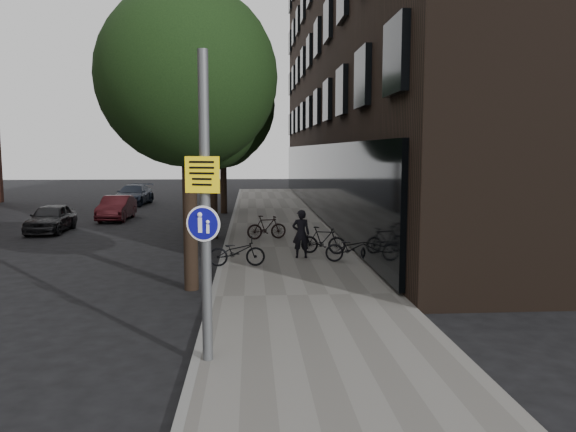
{
  "coord_description": "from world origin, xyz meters",
  "views": [
    {
      "loc": [
        -1.08,
        -9.56,
        3.51
      ],
      "look_at": [
        -0.22,
        3.33,
        2.0
      ],
      "focal_mm": 35.0,
      "sensor_mm": 36.0,
      "label": 1
    }
  ],
  "objects": [
    {
      "name": "signpost",
      "position": [
        -1.8,
        -0.67,
        2.61
      ],
      "size": [
        0.55,
        0.22,
        4.94
      ],
      "rotation": [
        0.0,
        0.0,
        -0.33
      ],
      "color": "#595B5E",
      "rests_on": "sidewalk"
    },
    {
      "name": "pedestrian",
      "position": [
        0.5,
        7.94,
        0.89
      ],
      "size": [
        0.56,
        0.37,
        1.54
      ],
      "primitive_type": "imported",
      "rotation": [
        0.0,
        0.0,
        3.14
      ],
      "color": "black",
      "rests_on": "sidewalk"
    },
    {
      "name": "street_tree_far",
      "position": [
        -2.53,
        22.14,
        5.11
      ],
      "size": [
        5.0,
        5.0,
        7.8
      ],
      "color": "black",
      "rests_on": "ground"
    },
    {
      "name": "parked_bike_curb_far",
      "position": [
        -0.49,
        11.8,
        0.58
      ],
      "size": [
        1.58,
        0.72,
        0.92
      ],
      "primitive_type": "imported",
      "rotation": [
        0.0,
        0.0,
        1.77
      ],
      "color": "black",
      "rests_on": "sidewalk"
    },
    {
      "name": "street_tree_mid",
      "position": [
        -2.53,
        13.14,
        5.11
      ],
      "size": [
        5.0,
        5.0,
        7.8
      ],
      "color": "black",
      "rests_on": "ground"
    },
    {
      "name": "parked_car_near",
      "position": [
        -9.7,
        15.08,
        0.61
      ],
      "size": [
        1.5,
        3.61,
        1.22
      ],
      "primitive_type": "imported",
      "rotation": [
        0.0,
        0.0,
        0.02
      ],
      "color": "black",
      "rests_on": "ground"
    },
    {
      "name": "parked_bike_facade_far",
      "position": [
        1.28,
        8.58,
        0.57
      ],
      "size": [
        1.55,
        0.84,
        0.9
      ],
      "primitive_type": "imported",
      "rotation": [
        0.0,
        0.0,
        1.27
      ],
      "color": "black",
      "rests_on": "sidewalk"
    },
    {
      "name": "curb_edge",
      "position": [
        -2.0,
        10.0,
        0.07
      ],
      "size": [
        0.15,
        60.0,
        0.13
      ],
      "primitive_type": "cube",
      "color": "slate",
      "rests_on": "ground"
    },
    {
      "name": "sidewalk",
      "position": [
        0.25,
        10.0,
        0.06
      ],
      "size": [
        4.5,
        60.0,
        0.12
      ],
      "primitive_type": "cube",
      "color": "slate",
      "rests_on": "ground"
    },
    {
      "name": "parked_car_mid",
      "position": [
        -7.88,
        19.23,
        0.61
      ],
      "size": [
        1.3,
        3.72,
        1.23
      ],
      "primitive_type": "imported",
      "rotation": [
        0.0,
        0.0,
        -0.0
      ],
      "color": "#4E161C",
      "rests_on": "ground"
    },
    {
      "name": "parked_bike_facade_near",
      "position": [
        2.0,
        7.21,
        0.55
      ],
      "size": [
        1.66,
        0.66,
        0.86
      ],
      "primitive_type": "imported",
      "rotation": [
        0.0,
        0.0,
        1.51
      ],
      "color": "black",
      "rests_on": "sidewalk"
    },
    {
      "name": "parked_bike_curb_near",
      "position": [
        -1.51,
        6.77,
        0.56
      ],
      "size": [
        1.66,
        0.6,
        0.87
      ],
      "primitive_type": "imported",
      "rotation": [
        0.0,
        0.0,
        1.58
      ],
      "color": "black",
      "rests_on": "sidewalk"
    },
    {
      "name": "street_tree_near",
      "position": [
        -2.53,
        4.64,
        5.11
      ],
      "size": [
        4.4,
        4.4,
        7.5
      ],
      "color": "black",
      "rests_on": "ground"
    },
    {
      "name": "parked_car_far",
      "position": [
        -8.68,
        27.26,
        0.66
      ],
      "size": [
        2.17,
        4.64,
        1.31
      ],
      "primitive_type": "imported",
      "rotation": [
        0.0,
        0.0,
        -0.07
      ],
      "color": "#1C2332",
      "rests_on": "ground"
    },
    {
      "name": "building_right_dark_brick",
      "position": [
        8.5,
        22.0,
        9.0
      ],
      "size": [
        12.0,
        40.0,
        18.0
      ],
      "primitive_type": "cube",
      "color": "black",
      "rests_on": "ground"
    },
    {
      "name": "ground",
      "position": [
        0.0,
        0.0,
        0.0
      ],
      "size": [
        120.0,
        120.0,
        0.0
      ],
      "primitive_type": "plane",
      "color": "black",
      "rests_on": "ground"
    }
  ]
}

